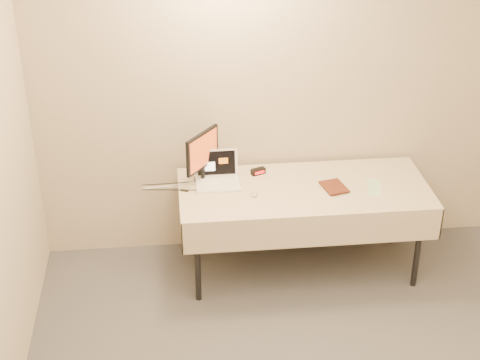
{
  "coord_description": "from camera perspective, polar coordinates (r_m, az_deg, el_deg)",
  "views": [
    {
      "loc": [
        -0.98,
        -2.62,
        3.42
      ],
      "look_at": [
        -0.49,
        1.99,
        0.86
      ],
      "focal_mm": 55.0,
      "sensor_mm": 36.0,
      "label": 1
    }
  ],
  "objects": [
    {
      "name": "usb_dongle",
      "position": [
        5.41,
        -4.32,
        -0.82
      ],
      "size": [
        0.06,
        0.04,
        0.01
      ],
      "primitive_type": "cube",
      "rotation": [
        0.0,
        0.0,
        -0.34
      ],
      "color": "black",
      "rests_on": "table"
    },
    {
      "name": "alarm_clock",
      "position": [
        5.62,
        1.42,
        0.68
      ],
      "size": [
        0.12,
        0.08,
        0.05
      ],
      "rotation": [
        0.0,
        0.0,
        0.39
      ],
      "color": "black",
      "rests_on": "table"
    },
    {
      "name": "table",
      "position": [
        5.5,
        4.98,
        -1.15
      ],
      "size": [
        1.86,
        0.81,
        0.74
      ],
      "color": "black",
      "rests_on": "ground"
    },
    {
      "name": "back_wall",
      "position": [
        5.61,
        4.42,
        7.15
      ],
      "size": [
        4.0,
        0.1,
        2.7
      ],
      "primitive_type": "cube",
      "color": "beige",
      "rests_on": "ground"
    },
    {
      "name": "laptop",
      "position": [
        5.5,
        -1.78,
        0.36
      ],
      "size": [
        0.33,
        0.28,
        0.23
      ],
      "rotation": [
        0.0,
        0.0,
        0.0
      ],
      "color": "white",
      "rests_on": "table"
    },
    {
      "name": "monitor",
      "position": [
        5.45,
        -2.94,
        2.13
      ],
      "size": [
        0.25,
        0.31,
        0.39
      ],
      "rotation": [
        0.0,
        0.0,
        0.91
      ],
      "color": "black",
      "rests_on": "table"
    },
    {
      "name": "paper_form",
      "position": [
        5.54,
        10.37,
        -0.57
      ],
      "size": [
        0.16,
        0.27,
        0.0
      ],
      "primitive_type": "cube",
      "rotation": [
        0.0,
        0.0,
        -0.23
      ],
      "color": "#B8E6B7",
      "rests_on": "table"
    },
    {
      "name": "book",
      "position": [
        5.4,
        6.61,
        0.2
      ],
      "size": [
        0.16,
        0.05,
        0.21
      ],
      "primitive_type": "imported",
      "rotation": [
        0.0,
        0.0,
        0.22
      ],
      "color": "maroon",
      "rests_on": "table"
    },
    {
      "name": "clicker",
      "position": [
        5.35,
        1.13,
        -1.06
      ],
      "size": [
        0.06,
        0.1,
        0.02
      ],
      "primitive_type": "ellipsoid",
      "rotation": [
        0.0,
        0.0,
        -0.17
      ],
      "color": "#BDBDC0",
      "rests_on": "table"
    }
  ]
}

